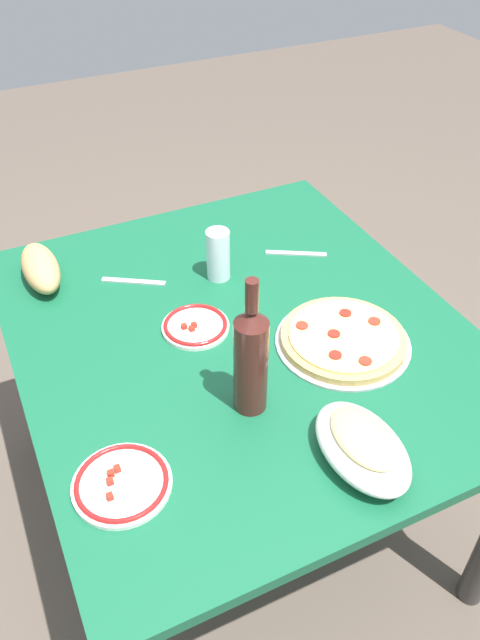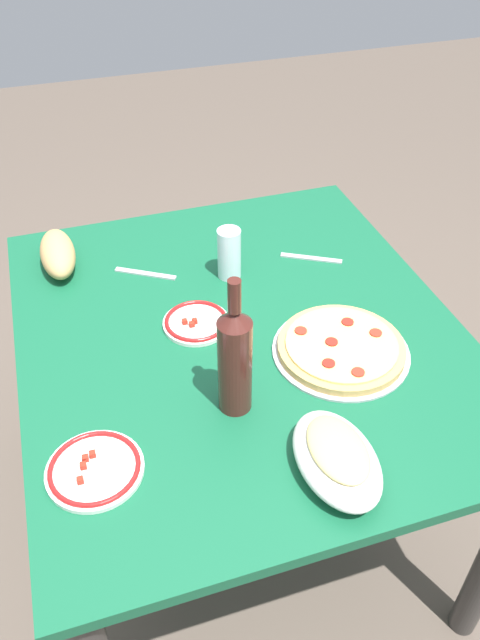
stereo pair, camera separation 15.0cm
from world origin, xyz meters
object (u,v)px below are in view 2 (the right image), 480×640
(pepperoni_pizza, at_px, (341,348))
(water_glass, at_px, (229,254))
(baked_pasta_dish, at_px, (337,457))
(wine_bottle, at_px, (235,359))
(side_plate_far, at_px, (95,469))
(dining_table, at_px, (240,364))
(side_plate_near, at_px, (196,322))
(bread_loaf, at_px, (58,254))

(pepperoni_pizza, relative_size, water_glass, 2.27)
(baked_pasta_dish, relative_size, water_glass, 1.72)
(wine_bottle, distance_m, side_plate_far, 0.34)
(dining_table, xyz_separation_m, pepperoni_pizza, (-0.15, -0.20, 0.13))
(pepperoni_pizza, relative_size, side_plate_near, 1.94)
(wine_bottle, bearing_deg, bread_loaf, 25.78)
(bread_loaf, bearing_deg, pepperoni_pizza, -133.17)
(dining_table, height_order, baked_pasta_dish, baked_pasta_dish)
(pepperoni_pizza, relative_size, baked_pasta_dish, 1.32)
(baked_pasta_dish, relative_size, side_plate_near, 1.47)
(wine_bottle, bearing_deg, side_plate_near, 2.49)
(pepperoni_pizza, bearing_deg, side_plate_near, 56.11)
(pepperoni_pizza, bearing_deg, wine_bottle, 105.93)
(dining_table, relative_size, side_plate_far, 6.31)
(pepperoni_pizza, bearing_deg, baked_pasta_dish, 153.39)
(wine_bottle, relative_size, bread_loaf, 1.50)
(wine_bottle, relative_size, water_glass, 2.34)
(baked_pasta_dish, distance_m, water_glass, 0.67)
(wine_bottle, bearing_deg, dining_table, -20.15)
(baked_pasta_dish, relative_size, wine_bottle, 0.74)
(dining_table, height_order, water_glass, water_glass)
(pepperoni_pizza, height_order, baked_pasta_dish, baked_pasta_dish)
(dining_table, height_order, side_plate_far, side_plate_far)
(wine_bottle, distance_m, side_plate_near, 0.30)
(wine_bottle, xyz_separation_m, side_plate_near, (0.28, 0.01, -0.13))
(water_glass, bearing_deg, side_plate_near, 141.42)
(wine_bottle, bearing_deg, water_glass, -15.51)
(dining_table, bearing_deg, wine_bottle, 159.85)
(wine_bottle, bearing_deg, baked_pasta_dish, -149.04)
(dining_table, bearing_deg, pepperoni_pizza, -126.86)
(side_plate_near, bearing_deg, pepperoni_pizza, -123.89)
(pepperoni_pizza, distance_m, wine_bottle, 0.32)
(baked_pasta_dish, bearing_deg, bread_loaf, 27.16)
(baked_pasta_dish, bearing_deg, pepperoni_pizza, -26.61)
(side_plate_far, bearing_deg, pepperoni_pizza, -74.56)
(wine_bottle, relative_size, side_plate_near, 2.00)
(side_plate_near, height_order, bread_loaf, bread_loaf)
(dining_table, relative_size, pepperoni_pizza, 3.74)
(baked_pasta_dish, bearing_deg, side_plate_far, 72.64)
(pepperoni_pizza, bearing_deg, bread_loaf, 46.83)
(pepperoni_pizza, relative_size, wine_bottle, 0.97)
(side_plate_near, bearing_deg, wine_bottle, -177.51)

